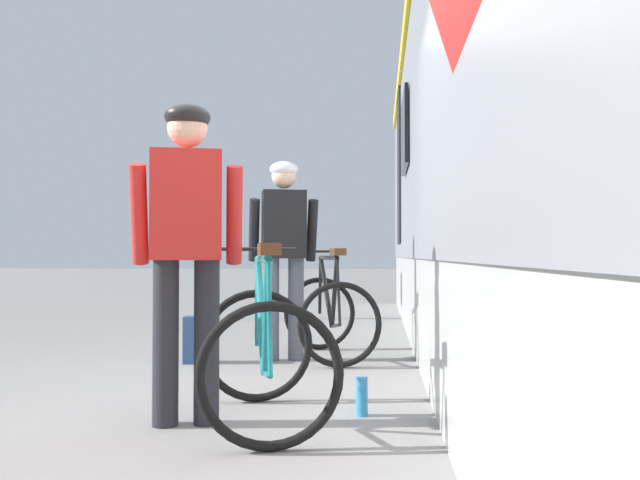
{
  "coord_description": "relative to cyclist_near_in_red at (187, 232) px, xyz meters",
  "views": [
    {
      "loc": [
        1.07,
        -3.52,
        0.92
      ],
      "look_at": [
        0.59,
        1.53,
        1.05
      ],
      "focal_mm": 35.35,
      "sensor_mm": 36.0,
      "label": 1
    }
  ],
  "objects": [
    {
      "name": "ground_plane",
      "position": [
        -0.01,
        0.14,
        -1.05
      ],
      "size": [
        80.0,
        80.0,
        0.0
      ],
      "primitive_type": "plane",
      "color": "gray"
    },
    {
      "name": "cyclist_near_in_red",
      "position": [
        0.0,
        0.0,
        0.0
      ],
      "size": [
        0.66,
        0.4,
        1.76
      ],
      "color": "#232328",
      "rests_on": "ground"
    },
    {
      "name": "cyclist_far_in_dark",
      "position": [
        0.21,
        2.14,
        0.0
      ],
      "size": [
        0.66,
        0.41,
        1.76
      ],
      "color": "#4C515B",
      "rests_on": "ground"
    },
    {
      "name": "bicycle_near_teal",
      "position": [
        0.42,
        0.06,
        -0.65
      ],
      "size": [
        0.96,
        1.21,
        0.99
      ],
      "color": "black",
      "rests_on": "ground"
    },
    {
      "name": "bicycle_far_black",
      "position": [
        0.6,
        2.3,
        -0.65
      ],
      "size": [
        0.96,
        1.22,
        0.99
      ],
      "color": "black",
      "rests_on": "ground"
    },
    {
      "name": "backpack_on_platform",
      "position": [
        -0.49,
        1.95,
        -0.85
      ],
      "size": [
        0.31,
        0.22,
        0.4
      ],
      "primitive_type": "cube",
      "rotation": [
        0.0,
        0.0,
        0.16
      ],
      "color": "navy",
      "rests_on": "ground"
    },
    {
      "name": "water_bottle_near_the_bikes",
      "position": [
        0.95,
        0.28,
        -0.94
      ],
      "size": [
        0.07,
        0.07,
        0.22
      ],
      "primitive_type": "cylinder",
      "color": "#338CCC",
      "rests_on": "ground"
    },
    {
      "name": "platform_sign_post",
      "position": [
        -1.48,
        5.61,
        0.57
      ],
      "size": [
        0.08,
        0.7,
        2.4
      ],
      "color": "#595B60",
      "rests_on": "ground"
    }
  ]
}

